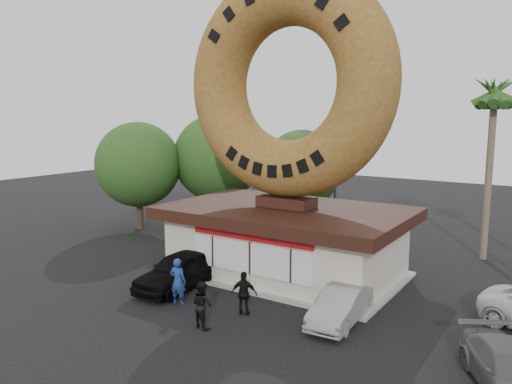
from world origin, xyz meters
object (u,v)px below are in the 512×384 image
object	(u,v)px
giant_donut	(288,84)
person_center	(202,305)
person_left	(178,281)
car_grey	(511,371)
donut_shop	(286,239)
person_right	(244,293)
car_black	(179,271)
street_lamp	(338,163)
car_silver	(340,306)

from	to	relation	value
giant_donut	person_center	xyz separation A→B (m)	(0.49, -6.92, -8.11)
person_left	car_grey	world-z (taller)	person_left
donut_shop	giant_donut	distance (m)	7.21
person_right	car_black	bearing A→B (deg)	-33.74
street_lamp	person_center	world-z (taller)	street_lamp
car_grey	car_silver	bearing A→B (deg)	133.30
street_lamp	person_center	distance (m)	17.46
person_right	car_grey	distance (m)	9.22
giant_donut	person_left	bearing A→B (deg)	-106.85
donut_shop	person_center	bearing A→B (deg)	-85.92
giant_donut	street_lamp	size ratio (longest dim) A/B	1.29
donut_shop	car_grey	xyz separation A→B (m)	(10.33, -5.51, -1.14)
person_left	person_center	world-z (taller)	person_left
person_center	person_right	size ratio (longest dim) A/B	1.00
car_silver	person_right	bearing A→B (deg)	-161.19
donut_shop	giant_donut	bearing A→B (deg)	90.00
person_right	car_silver	size ratio (longest dim) A/B	0.44
giant_donut	car_black	size ratio (longest dim) A/B	2.22
person_right	donut_shop	bearing A→B (deg)	-99.32
person_right	car_silver	bearing A→B (deg)	-179.28
giant_donut	person_right	world-z (taller)	giant_donut
donut_shop	car_black	world-z (taller)	donut_shop
street_lamp	giant_donut	bearing A→B (deg)	-79.49
street_lamp	person_left	bearing A→B (deg)	-89.56
giant_donut	street_lamp	distance (m)	11.12
giant_donut	person_right	xyz separation A→B (m)	(1.12, -5.15, -8.11)
giant_donut	person_left	size ratio (longest dim) A/B	5.38
person_right	car_grey	xyz separation A→B (m)	(9.21, -0.38, -0.23)
person_left	person_right	bearing A→B (deg)	178.95
giant_donut	street_lamp	xyz separation A→B (m)	(-1.86, 10.00, -4.49)
person_center	car_black	size ratio (longest dim) A/B	0.37
person_center	car_silver	bearing A→B (deg)	-130.95
donut_shop	car_black	distance (m)	5.30
street_lamp	car_black	size ratio (longest dim) A/B	1.72
donut_shop	car_black	bearing A→B (deg)	-125.47
person_left	person_center	distance (m)	2.53
donut_shop	car_silver	xyz separation A→B (m)	(4.48, -3.75, -1.13)
donut_shop	person_right	xyz separation A→B (m)	(1.12, -5.13, -0.91)
person_right	car_grey	bearing A→B (deg)	156.01
person_center	car_silver	distance (m)	5.09
giant_donut	donut_shop	bearing A→B (deg)	-90.00
donut_shop	person_right	bearing A→B (deg)	-77.68
car_black	car_silver	world-z (taller)	car_black
giant_donut	car_black	xyz separation A→B (m)	(-3.02, -4.26, -8.18)
person_left	person_right	xyz separation A→B (m)	(2.85, 0.57, -0.10)
person_left	person_center	size ratio (longest dim) A/B	1.12
car_black	car_grey	size ratio (longest dim) A/B	1.08
person_center	person_right	bearing A→B (deg)	-98.79
car_black	car_silver	xyz separation A→B (m)	(7.51, 0.49, -0.16)
donut_shop	person_left	world-z (taller)	donut_shop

